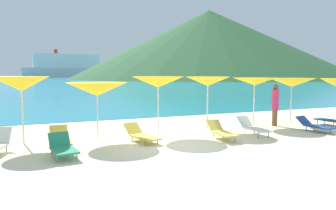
{
  "coord_description": "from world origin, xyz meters",
  "views": [
    {
      "loc": [
        -4.31,
        -8.87,
        2.38
      ],
      "look_at": [
        0.26,
        1.96,
        1.2
      ],
      "focal_mm": 33.21,
      "sensor_mm": 36.0,
      "label": 1
    }
  ],
  "objects_px": {
    "lounge_chair_6": "(253,127)",
    "lounge_chair_1": "(314,125)",
    "lounge_chair_11": "(332,119)",
    "lounge_chair_0": "(141,134)",
    "lounge_chair_7": "(60,139)",
    "umbrella_4": "(158,82)",
    "umbrella_3": "(97,89)",
    "umbrella_6": "(255,82)",
    "umbrella_5": "(208,81)",
    "beachgoer_1": "(275,104)",
    "umbrella_2": "(21,84)",
    "cruise_ship": "(67,67)",
    "lounge_chair_3": "(63,147)",
    "lounge_chair_5": "(221,131)",
    "umbrella_7": "(292,83)"
  },
  "relations": [
    {
      "from": "cruise_ship",
      "to": "lounge_chair_7",
      "type": "bearing_deg",
      "value": -99.57
    },
    {
      "from": "umbrella_3",
      "to": "umbrella_5",
      "type": "bearing_deg",
      "value": 3.4
    },
    {
      "from": "lounge_chair_5",
      "to": "lounge_chair_11",
      "type": "bearing_deg",
      "value": 10.94
    },
    {
      "from": "umbrella_2",
      "to": "umbrella_4",
      "type": "distance_m",
      "value": 4.87
    },
    {
      "from": "lounge_chair_11",
      "to": "lounge_chair_7",
      "type": "bearing_deg",
      "value": -8.43
    },
    {
      "from": "lounge_chair_7",
      "to": "beachgoer_1",
      "type": "xyz_separation_m",
      "value": [
        9.39,
        0.46,
        0.77
      ]
    },
    {
      "from": "umbrella_3",
      "to": "umbrella_6",
      "type": "height_order",
      "value": "umbrella_6"
    },
    {
      "from": "umbrella_2",
      "to": "beachgoer_1",
      "type": "distance_m",
      "value": 10.57
    },
    {
      "from": "umbrella_4",
      "to": "lounge_chair_6",
      "type": "distance_m",
      "value": 4.13
    },
    {
      "from": "lounge_chair_3",
      "to": "lounge_chair_7",
      "type": "distance_m",
      "value": 1.45
    },
    {
      "from": "lounge_chair_5",
      "to": "lounge_chair_6",
      "type": "distance_m",
      "value": 1.63
    },
    {
      "from": "umbrella_4",
      "to": "lounge_chair_11",
      "type": "distance_m",
      "value": 8.35
    },
    {
      "from": "lounge_chair_3",
      "to": "lounge_chair_6",
      "type": "height_order",
      "value": "lounge_chair_6"
    },
    {
      "from": "lounge_chair_7",
      "to": "beachgoer_1",
      "type": "height_order",
      "value": "beachgoer_1"
    },
    {
      "from": "umbrella_2",
      "to": "lounge_chair_5",
      "type": "bearing_deg",
      "value": -16.08
    },
    {
      "from": "lounge_chair_7",
      "to": "lounge_chair_11",
      "type": "height_order",
      "value": "lounge_chair_11"
    },
    {
      "from": "umbrella_3",
      "to": "umbrella_7",
      "type": "xyz_separation_m",
      "value": [
        9.5,
        0.37,
        0.13
      ]
    },
    {
      "from": "umbrella_3",
      "to": "umbrella_7",
      "type": "relative_size",
      "value": 1.01
    },
    {
      "from": "umbrella_3",
      "to": "lounge_chair_7",
      "type": "distance_m",
      "value": 2.16
    },
    {
      "from": "lounge_chair_11",
      "to": "beachgoer_1",
      "type": "xyz_separation_m",
      "value": [
        -2.42,
        1.06,
        0.72
      ]
    },
    {
      "from": "lounge_chair_1",
      "to": "lounge_chair_7",
      "type": "xyz_separation_m",
      "value": [
        -9.95,
        1.27,
        -0.01
      ]
    },
    {
      "from": "lounge_chair_6",
      "to": "lounge_chair_1",
      "type": "bearing_deg",
      "value": -4.89
    },
    {
      "from": "umbrella_3",
      "to": "cruise_ship",
      "type": "relative_size",
      "value": 0.04
    },
    {
      "from": "lounge_chair_0",
      "to": "lounge_chair_7",
      "type": "distance_m",
      "value": 2.72
    },
    {
      "from": "lounge_chair_0",
      "to": "lounge_chair_7",
      "type": "bearing_deg",
      "value": 159.41
    },
    {
      "from": "lounge_chair_7",
      "to": "beachgoer_1",
      "type": "distance_m",
      "value": 9.43
    },
    {
      "from": "beachgoer_1",
      "to": "lounge_chair_1",
      "type": "bearing_deg",
      "value": 77.64
    },
    {
      "from": "umbrella_6",
      "to": "umbrella_3",
      "type": "bearing_deg",
      "value": -176.87
    },
    {
      "from": "umbrella_2",
      "to": "lounge_chair_6",
      "type": "bearing_deg",
      "value": -11.52
    },
    {
      "from": "lounge_chair_0",
      "to": "lounge_chair_5",
      "type": "relative_size",
      "value": 1.07
    },
    {
      "from": "umbrella_6",
      "to": "lounge_chair_0",
      "type": "distance_m",
      "value": 6.36
    },
    {
      "from": "umbrella_5",
      "to": "lounge_chair_5",
      "type": "distance_m",
      "value": 2.73
    },
    {
      "from": "umbrella_4",
      "to": "beachgoer_1",
      "type": "distance_m",
      "value": 5.74
    },
    {
      "from": "umbrella_7",
      "to": "cruise_ship",
      "type": "bearing_deg",
      "value": 87.68
    },
    {
      "from": "umbrella_5",
      "to": "cruise_ship",
      "type": "xyz_separation_m",
      "value": [
        13.88,
        225.13,
        5.34
      ]
    },
    {
      "from": "lounge_chair_1",
      "to": "cruise_ship",
      "type": "relative_size",
      "value": 0.03
    },
    {
      "from": "lounge_chair_6",
      "to": "lounge_chair_11",
      "type": "height_order",
      "value": "lounge_chair_11"
    },
    {
      "from": "lounge_chair_5",
      "to": "cruise_ship",
      "type": "distance_m",
      "value": 227.71
    },
    {
      "from": "umbrella_5",
      "to": "beachgoer_1",
      "type": "relative_size",
      "value": 1.19
    },
    {
      "from": "umbrella_3",
      "to": "umbrella_4",
      "type": "distance_m",
      "value": 2.42
    },
    {
      "from": "lounge_chair_5",
      "to": "umbrella_4",
      "type": "bearing_deg",
      "value": 139.91
    },
    {
      "from": "lounge_chair_0",
      "to": "beachgoer_1",
      "type": "bearing_deg",
      "value": -5.73
    },
    {
      "from": "umbrella_7",
      "to": "lounge_chair_0",
      "type": "relative_size",
      "value": 1.25
    },
    {
      "from": "umbrella_3",
      "to": "umbrella_7",
      "type": "distance_m",
      "value": 9.51
    },
    {
      "from": "lounge_chair_0",
      "to": "umbrella_6",
      "type": "bearing_deg",
      "value": 0.27
    },
    {
      "from": "lounge_chair_6",
      "to": "lounge_chair_11",
      "type": "xyz_separation_m",
      "value": [
        4.68,
        0.29,
        -0.0
      ]
    },
    {
      "from": "umbrella_4",
      "to": "lounge_chair_0",
      "type": "height_order",
      "value": "umbrella_4"
    },
    {
      "from": "lounge_chair_1",
      "to": "lounge_chair_6",
      "type": "xyz_separation_m",
      "value": [
        -2.82,
        0.39,
        0.04
      ]
    },
    {
      "from": "umbrella_2",
      "to": "lounge_chair_6",
      "type": "height_order",
      "value": "umbrella_2"
    },
    {
      "from": "umbrella_4",
      "to": "lounge_chair_0",
      "type": "relative_size",
      "value": 1.26
    }
  ]
}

